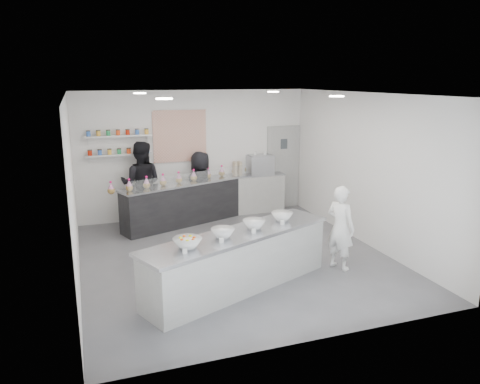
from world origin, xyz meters
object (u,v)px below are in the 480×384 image
espresso_machine (260,165)px  espresso_ledge (258,193)px  staff_left (141,184)px  staff_right (201,186)px  woman_prep (340,228)px  back_bar (187,203)px  prep_counter (239,261)px

espresso_machine → espresso_ledge: bearing=180.0°
espresso_machine → staff_left: (-2.92, -0.14, -0.23)m
staff_right → woman_prep: bearing=89.7°
woman_prep → staff_left: bearing=14.6°
espresso_machine → woman_prep: (-0.02, -3.82, -0.44)m
staff_right → espresso_ledge: bearing=162.2°
back_bar → espresso_ledge: size_ratio=2.45×
prep_counter → woman_prep: (1.93, 0.19, 0.28)m
back_bar → espresso_ledge: 1.94m
espresso_ledge → espresso_machine: espresso_machine is taller
espresso_ledge → espresso_machine: size_ratio=2.11×
staff_left → espresso_ledge: bearing=-160.5°
prep_counter → woman_prep: woman_prep is taller
espresso_machine → prep_counter: bearing=-115.9°
back_bar → espresso_machine: bearing=-8.6°
back_bar → staff_left: (-0.98, 0.25, 0.47)m
espresso_ledge → staff_right: (-1.51, -0.14, 0.33)m
woman_prep → back_bar: bearing=5.7°
woman_prep → staff_left: (-2.91, 3.68, 0.21)m
espresso_ledge → woman_prep: 3.83m
espresso_machine → staff_left: bearing=-177.3°
prep_counter → back_bar: bearing=67.4°
staff_right → staff_left: bearing=-23.0°
prep_counter → espresso_ledge: 4.44m
espresso_machine → staff_right: staff_right is taller
prep_counter → espresso_machine: 4.52m
espresso_ledge → back_bar: bearing=-168.5°
woman_prep → staff_left: staff_left is taller
back_bar → staff_right: (0.39, 0.25, 0.32)m
espresso_machine → staff_right: size_ratio=0.38×
back_bar → staff_left: size_ratio=1.65×
prep_counter → staff_left: size_ratio=1.77×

